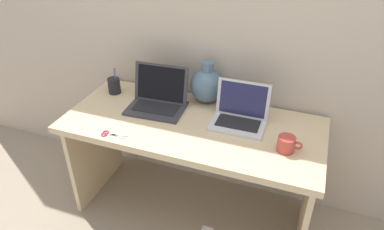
{
  "coord_description": "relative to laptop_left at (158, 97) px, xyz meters",
  "views": [
    {
      "loc": [
        0.59,
        -1.59,
        1.81
      ],
      "look_at": [
        0.0,
        0.0,
        0.75
      ],
      "focal_mm": 33.27,
      "sensor_mm": 36.0,
      "label": 1
    }
  ],
  "objects": [
    {
      "name": "ground_plane",
      "position": [
        0.26,
        -0.1,
        -0.77
      ],
      "size": [
        6.0,
        6.0,
        0.0
      ],
      "primitive_type": "plane",
      "color": "gray"
    },
    {
      "name": "back_wall",
      "position": [
        0.26,
        0.26,
        0.43
      ],
      "size": [
        4.4,
        0.04,
        2.4
      ],
      "primitive_type": "cube",
      "color": "#BCAD99",
      "rests_on": "ground"
    },
    {
      "name": "desk",
      "position": [
        0.26,
        -0.1,
        -0.21
      ],
      "size": [
        1.48,
        0.65,
        0.7
      ],
      "color": "#D1B78C",
      "rests_on": "ground"
    },
    {
      "name": "coffee_mug",
      "position": [
        0.79,
        -0.18,
        -0.02
      ],
      "size": [
        0.13,
        0.09,
        0.08
      ],
      "color": "#B23D33",
      "rests_on": "desk"
    },
    {
      "name": "pen_cup",
      "position": [
        -0.34,
        0.06,
        -0.01
      ],
      "size": [
        0.08,
        0.08,
        0.17
      ],
      "color": "black",
      "rests_on": "desk"
    },
    {
      "name": "green_vase",
      "position": [
        0.26,
        0.16,
        0.05
      ],
      "size": [
        0.21,
        0.21,
        0.26
      ],
      "color": "slate",
      "rests_on": "desk"
    },
    {
      "name": "laptop_right",
      "position": [
        0.51,
        -0.0,
        -0.0
      ],
      "size": [
        0.3,
        0.22,
        0.23
      ],
      "color": "silver",
      "rests_on": "desk"
    },
    {
      "name": "laptop_left",
      "position": [
        0.0,
        0.0,
        0.0
      ],
      "size": [
        0.35,
        0.27,
        0.25
      ],
      "color": "#333338",
      "rests_on": "desk"
    },
    {
      "name": "scissors",
      "position": [
        -0.12,
        -0.37,
        -0.06
      ],
      "size": [
        0.15,
        0.06,
        0.01
      ],
      "color": "#B7B7BC",
      "rests_on": "desk"
    }
  ]
}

